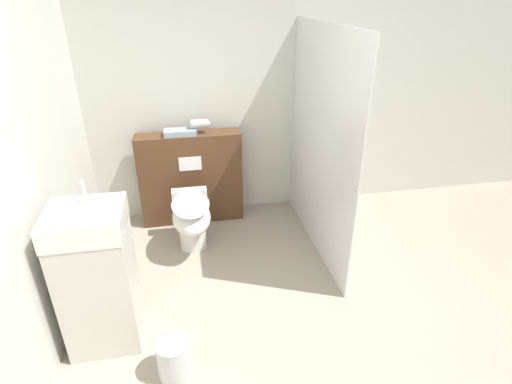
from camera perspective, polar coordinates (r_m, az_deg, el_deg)
The scene contains 9 objects.
ground_plane at distance 2.87m, azimuth 4.37°, elevation -23.74°, with size 12.00×12.00×0.00m, color #9E9384.
wall_back at distance 4.15m, azimuth -3.26°, elevation 13.48°, with size 8.00×0.06×2.50m.
partition_panel at distance 4.18m, azimuth -9.25°, elevation 1.99°, with size 1.04×0.24×0.95m.
shower_glass at distance 3.56m, azimuth 9.07°, elevation 6.62°, with size 0.04×1.68×2.00m.
toilet at distance 3.72m, azimuth -9.18°, elevation -3.77°, with size 0.34×0.63×0.53m.
sink_vanity at distance 2.88m, azimuth -21.64°, elevation -11.39°, with size 0.46×0.43×1.17m.
hair_drier at distance 3.98m, azimuth -7.97°, elevation 9.61°, with size 0.20×0.09×0.14m.
folded_towel at distance 3.98m, azimuth -10.80°, elevation 8.38°, with size 0.31×0.16×0.05m.
waste_bin at distance 2.77m, azimuth -11.58°, elevation -22.27°, with size 0.22×0.22×0.28m.
Camera 1 is at (-0.54, -1.74, 2.21)m, focal length 28.00 mm.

